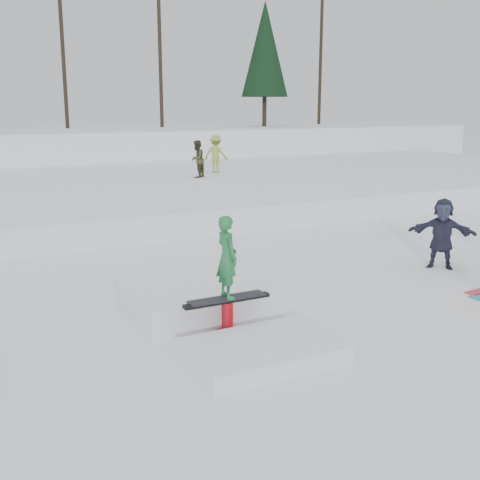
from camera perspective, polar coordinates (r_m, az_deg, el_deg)
name	(u,v)px	position (r m, az deg, el deg)	size (l,w,h in m)	color
ground	(266,322)	(11.18, 2.50, -7.80)	(120.00, 120.00, 0.00)	white
snow_berm	(21,150)	(39.49, -20.06, 8.06)	(60.00, 14.00, 2.40)	white
snow_midrise	(72,191)	(25.83, -15.60, 4.47)	(50.00, 18.00, 0.80)	white
treeline	(123,45)	(39.19, -11.02, 17.72)	(40.24, 4.22, 10.50)	black
walker_olive	(197,159)	(26.25, -4.09, 7.67)	(0.78, 0.61, 1.60)	#35351A
walker_ygreen	(216,154)	(28.04, -2.30, 8.15)	(1.12, 0.64, 1.73)	#88A33F
spectator_dark	(442,233)	(15.39, 18.60, 0.60)	(1.59, 0.51, 1.71)	#27293D
jib_rail_feature	(213,309)	(10.97, -2.57, -6.52)	(2.60, 4.40, 2.11)	white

